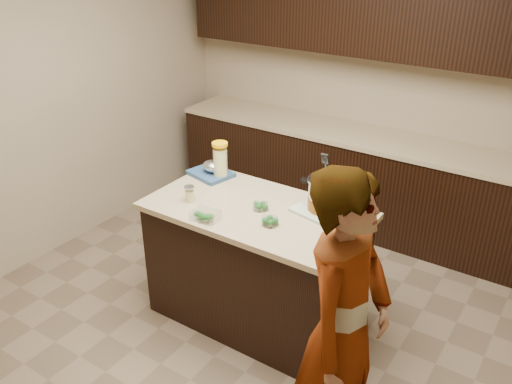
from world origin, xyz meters
TOP-DOWN VIEW (x-y plane):
  - ground_plane at (0.00, 0.00)m, footprint 4.00×4.00m
  - room_shell at (0.00, 0.00)m, footprint 4.04×4.04m
  - back_cabinets at (0.00, 1.74)m, footprint 3.60×0.63m
  - island at (0.00, 0.00)m, footprint 1.46×0.81m
  - dish_towel at (0.41, 0.23)m, footprint 0.43×0.43m
  - stock_pot at (0.41, 0.22)m, footprint 0.38×0.29m
  - lemonade_pitcher at (-0.48, 0.24)m, footprint 0.12×0.12m
  - mason_jar at (-0.43, -0.16)m, footprint 0.09×0.09m
  - broccoli_tub_left at (0.03, 0.00)m, footprint 0.12×0.12m
  - broccoli_tub_right at (0.20, -0.13)m, footprint 0.13×0.13m
  - broccoli_tub_rect at (-0.18, -0.30)m, footprint 0.18×0.14m
  - blue_tray at (-0.56, 0.24)m, footprint 0.35×0.30m
  - person at (0.98, -0.71)m, footprint 0.41×0.62m

SIDE VIEW (x-z plane):
  - ground_plane at x=0.00m, z-range 0.00..0.00m
  - island at x=0.00m, z-range 0.00..0.90m
  - person at x=0.98m, z-range 0.00..1.69m
  - dish_towel at x=0.41m, z-range 0.90..0.92m
  - broccoli_tub_left at x=0.03m, z-range 0.90..0.95m
  - broccoli_tub_right at x=0.20m, z-range 0.90..0.95m
  - broccoli_tub_rect at x=-0.18m, z-range 0.90..0.96m
  - blue_tray at x=-0.56m, z-range 0.88..1.00m
  - back_cabinets at x=0.00m, z-range -0.22..2.10m
  - mason_jar at x=-0.43m, z-range 0.89..1.01m
  - stock_pot at x=0.41m, z-range 0.82..1.20m
  - lemonade_pitcher at x=-0.48m, z-range 0.89..1.17m
  - room_shell at x=0.00m, z-range 0.35..3.07m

